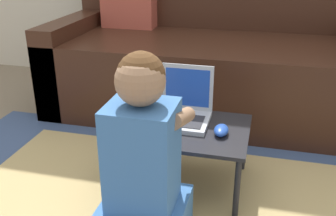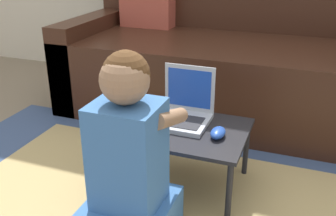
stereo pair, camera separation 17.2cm
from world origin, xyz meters
name	(u,v)px [view 2 (the right image)]	position (x,y,z in m)	size (l,w,h in m)	color
ground_plane	(139,193)	(0.00, 0.00, 0.00)	(16.00, 16.00, 0.00)	#7F705B
area_rug	(162,209)	(0.14, -0.07, 0.00)	(2.46, 1.46, 0.01)	#3D517A
couch	(223,65)	(0.11, 1.07, 0.29)	(1.93, 0.93, 0.83)	#381E14
laptop_desk	(179,133)	(0.14, 0.13, 0.26)	(0.58, 0.41, 0.29)	black
laptop	(183,113)	(0.14, 0.20, 0.32)	(0.23, 0.22, 0.23)	#B7BCC6
computer_mouse	(218,133)	(0.31, 0.10, 0.30)	(0.06, 0.10, 0.04)	#234CB2
person_seated	(129,168)	(0.10, -0.27, 0.31)	(0.30, 0.40, 0.72)	#3D70B2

